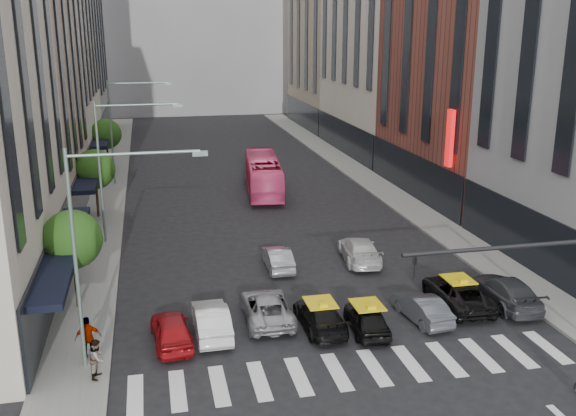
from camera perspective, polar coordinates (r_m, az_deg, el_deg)
ground at (r=26.02m, az=7.54°, el=-15.62°), size 160.00×160.00×0.00m
sidewalk_left at (r=52.62m, az=-15.89°, el=0.45°), size 3.00×96.00×0.15m
sidewalk_right at (r=55.99m, az=8.27°, el=1.81°), size 3.00×96.00×0.15m
building_left_b at (r=49.60m, az=-23.58°, el=12.83°), size 8.00×16.00×24.00m
building_left_d at (r=86.24m, az=-19.25°, el=16.02°), size 8.00×18.00×30.00m
building_right_b at (r=53.88m, az=15.67°, el=14.75°), size 8.00×18.00×26.00m
building_right_d at (r=89.30m, az=3.93°, el=16.15°), size 8.00×18.00×28.00m
tree_near at (r=32.53m, az=-18.65°, el=-2.67°), size 2.88×2.88×4.95m
tree_mid at (r=47.94m, az=-16.81°, el=3.30°), size 2.88×2.88×4.95m
tree_far at (r=63.64m, az=-15.86°, el=6.35°), size 2.88×2.88×4.95m
streetlamp_near at (r=25.98m, az=-16.51°, el=-1.87°), size 5.38×0.25×9.00m
streetlamp_mid at (r=41.51m, az=-15.18°, el=4.74°), size 5.38×0.25×9.00m
streetlamp_far at (r=57.30m, az=-14.57°, el=7.73°), size 5.38×0.25×9.00m
liberty_sign at (r=46.25m, az=14.20°, el=6.03°), size 0.30×0.70×4.00m
car_red at (r=29.10m, az=-10.32°, el=-10.61°), size 1.94×4.13×1.36m
car_white_front at (r=29.70m, az=-6.84°, el=-9.83°), size 1.57×4.32×1.42m
car_silver at (r=30.84m, az=-1.90°, el=-8.79°), size 2.35×4.86×1.33m
taxi_left at (r=30.07m, az=2.88°, el=-9.53°), size 1.85×4.42×1.28m
taxi_center at (r=29.97m, az=7.02°, el=-9.71°), size 1.81×3.91×1.30m
car_grey_mid at (r=31.49m, az=11.79°, el=-8.66°), size 1.81×3.98×1.27m
taxi_right at (r=33.37m, az=14.82°, el=-7.29°), size 2.64×5.19×1.40m
car_grey_curb at (r=34.19m, az=18.78°, el=-7.01°), size 2.27×5.09×1.45m
car_row2_left at (r=37.07m, az=-0.93°, el=-4.47°), size 1.40×3.90×1.28m
car_row2_right at (r=38.41m, az=6.37°, el=-3.71°), size 2.61×5.16×1.43m
bus at (r=53.83m, az=-2.20°, el=3.00°), size 3.86×11.26×3.07m
pedestrian_near at (r=26.91m, az=-16.59°, el=-12.69°), size 0.77×0.90×1.62m
pedestrian_far at (r=28.38m, az=-17.34°, el=-10.95°), size 1.13×0.60×1.85m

